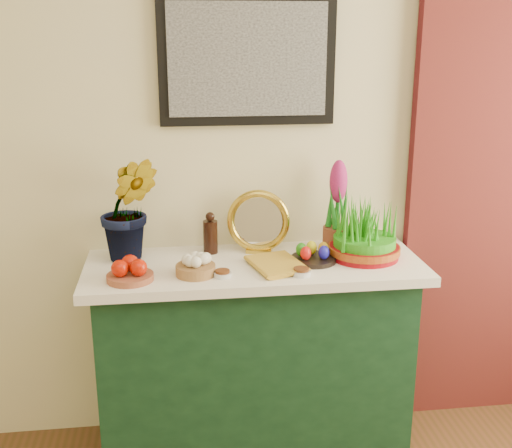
{
  "coord_description": "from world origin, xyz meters",
  "views": [
    {
      "loc": [
        -0.24,
        -0.49,
        1.81
      ],
      "look_at": [
        0.08,
        1.95,
        1.07
      ],
      "focal_mm": 45.0,
      "sensor_mm": 36.0,
      "label": 1
    }
  ],
  "objects_px": {
    "hyacinth_green": "(128,192)",
    "book": "(255,267)",
    "wheatgrass_sabzeh": "(365,233)",
    "mirror": "(258,222)",
    "sideboard": "(255,362)"
  },
  "relations": [
    {
      "from": "hyacinth_green",
      "to": "book",
      "type": "xyz_separation_m",
      "value": [
        0.5,
        -0.21,
        -0.27
      ]
    },
    {
      "from": "wheatgrass_sabzeh",
      "to": "hyacinth_green",
      "type": "bearing_deg",
      "value": 173.91
    },
    {
      "from": "hyacinth_green",
      "to": "mirror",
      "type": "bearing_deg",
      "value": 3.26
    },
    {
      "from": "book",
      "to": "sideboard",
      "type": "bearing_deg",
      "value": 68.71
    },
    {
      "from": "hyacinth_green",
      "to": "book",
      "type": "distance_m",
      "value": 0.6
    },
    {
      "from": "book",
      "to": "wheatgrass_sabzeh",
      "type": "height_order",
      "value": "wheatgrass_sabzeh"
    },
    {
      "from": "mirror",
      "to": "wheatgrass_sabzeh",
      "type": "height_order",
      "value": "mirror"
    },
    {
      "from": "sideboard",
      "to": "mirror",
      "type": "height_order",
      "value": "mirror"
    },
    {
      "from": "sideboard",
      "to": "book",
      "type": "distance_m",
      "value": 0.49
    },
    {
      "from": "mirror",
      "to": "hyacinth_green",
      "type": "bearing_deg",
      "value": -176.49
    },
    {
      "from": "hyacinth_green",
      "to": "book",
      "type": "height_order",
      "value": "hyacinth_green"
    },
    {
      "from": "book",
      "to": "mirror",
      "type": "bearing_deg",
      "value": 64.35
    },
    {
      "from": "hyacinth_green",
      "to": "wheatgrass_sabzeh",
      "type": "height_order",
      "value": "hyacinth_green"
    },
    {
      "from": "sideboard",
      "to": "hyacinth_green",
      "type": "xyz_separation_m",
      "value": [
        -0.51,
        0.1,
        0.76
      ]
    },
    {
      "from": "sideboard",
      "to": "book",
      "type": "bearing_deg",
      "value": -96.68
    }
  ]
}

